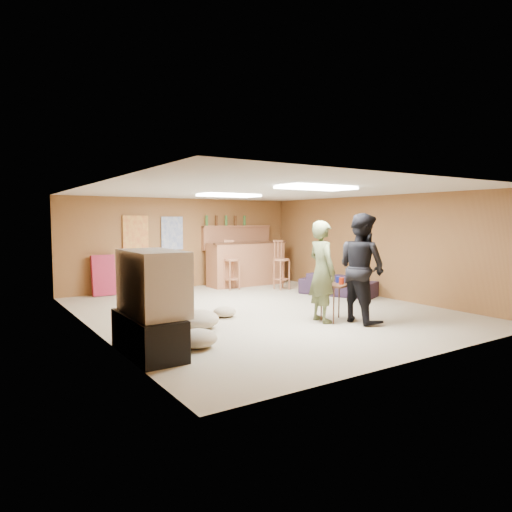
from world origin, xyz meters
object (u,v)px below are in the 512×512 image
person_black (362,268)px  person_olive (322,271)px  bar_counter (246,264)px  sofa (338,284)px  tray_table (336,303)px  tv_body (153,282)px

person_black → person_olive: bearing=56.0°
bar_counter → person_olive: 4.41m
sofa → tray_table: bearing=111.3°
person_black → sofa: size_ratio=1.07×
person_black → tray_table: size_ratio=2.91×
person_black → tray_table: 0.71m
tv_body → tray_table: tv_body is taller
bar_counter → tray_table: bar_counter is taller
person_black → sofa: 2.75m
bar_counter → person_black: 4.67m
bar_counter → person_olive: (-1.18, -4.24, 0.28)m
tv_body → person_black: size_ratio=0.62×
tv_body → tray_table: size_ratio=1.79×
person_olive → tray_table: (0.24, -0.10, -0.53)m
bar_counter → person_black: person_black is taller
tv_body → sofa: 5.47m
bar_counter → tray_table: 4.45m
person_black → tray_table: (-0.29, 0.27, -0.58)m
tv_body → person_black: person_black is taller
bar_counter → tray_table: (-0.95, -4.34, -0.24)m
tv_body → person_black: 3.49m
bar_counter → sofa: bearing=-69.8°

